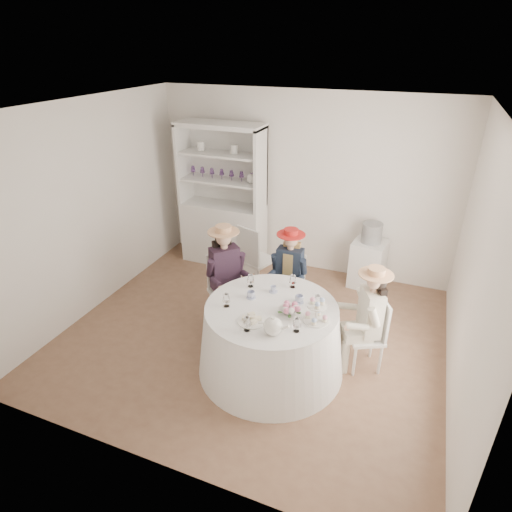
% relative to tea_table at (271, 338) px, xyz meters
% --- Properties ---
extents(ground, '(4.50, 4.50, 0.00)m').
position_rel_tea_table_xyz_m(ground, '(-0.41, 0.48, -0.40)').
color(ground, brown).
rests_on(ground, ground).
extents(ceiling, '(4.50, 4.50, 0.00)m').
position_rel_tea_table_xyz_m(ceiling, '(-0.41, 0.48, 2.30)').
color(ceiling, white).
rests_on(ceiling, wall_back).
extents(wall_back, '(4.50, 0.00, 4.50)m').
position_rel_tea_table_xyz_m(wall_back, '(-0.41, 2.48, 0.95)').
color(wall_back, white).
rests_on(wall_back, ground).
extents(wall_front, '(4.50, 0.00, 4.50)m').
position_rel_tea_table_xyz_m(wall_front, '(-0.41, -1.52, 0.95)').
color(wall_front, white).
rests_on(wall_front, ground).
extents(wall_left, '(0.00, 4.50, 4.50)m').
position_rel_tea_table_xyz_m(wall_left, '(-2.66, 0.48, 0.95)').
color(wall_left, white).
rests_on(wall_left, ground).
extents(wall_right, '(0.00, 4.50, 4.50)m').
position_rel_tea_table_xyz_m(wall_right, '(1.84, 0.48, 0.95)').
color(wall_right, white).
rests_on(wall_right, ground).
extents(tea_table, '(1.60, 1.60, 0.81)m').
position_rel_tea_table_xyz_m(tea_table, '(0.00, 0.00, 0.00)').
color(tea_table, white).
rests_on(tea_table, ground).
extents(hutch, '(1.35, 0.59, 2.23)m').
position_rel_tea_table_xyz_m(hutch, '(-1.60, 2.18, 0.39)').
color(hutch, silver).
rests_on(hutch, ground).
extents(side_table, '(0.51, 0.51, 0.71)m').
position_rel_tea_table_xyz_m(side_table, '(0.70, 2.23, -0.05)').
color(side_table, silver).
rests_on(side_table, ground).
extents(hatbox, '(0.31, 0.31, 0.28)m').
position_rel_tea_table_xyz_m(hatbox, '(0.70, 2.23, 0.45)').
color(hatbox, black).
rests_on(hatbox, side_table).
extents(guest_left, '(0.57, 0.56, 1.34)m').
position_rel_tea_table_xyz_m(guest_left, '(-0.82, 0.61, 0.36)').
color(guest_left, silver).
rests_on(guest_left, ground).
extents(guest_mid, '(0.45, 0.47, 1.25)m').
position_rel_tea_table_xyz_m(guest_mid, '(-0.13, 1.02, 0.31)').
color(guest_mid, silver).
rests_on(guest_mid, ground).
extents(guest_right, '(0.53, 0.48, 1.25)m').
position_rel_tea_table_xyz_m(guest_right, '(0.94, 0.40, 0.31)').
color(guest_right, silver).
rests_on(guest_right, ground).
extents(spare_chair, '(0.54, 0.54, 1.02)m').
position_rel_tea_table_xyz_m(spare_chair, '(-0.79, 1.45, 0.15)').
color(spare_chair, silver).
rests_on(spare_chair, ground).
extents(teacup_a, '(0.12, 0.12, 0.07)m').
position_rel_tea_table_xyz_m(teacup_a, '(-0.26, 0.08, 0.44)').
color(teacup_a, white).
rests_on(teacup_a, tea_table).
extents(teacup_b, '(0.08, 0.08, 0.06)m').
position_rel_tea_table_xyz_m(teacup_b, '(-0.08, 0.29, 0.44)').
color(teacup_b, white).
rests_on(teacup_b, tea_table).
extents(teacup_c, '(0.12, 0.12, 0.07)m').
position_rel_tea_table_xyz_m(teacup_c, '(0.24, 0.19, 0.44)').
color(teacup_c, white).
rests_on(teacup_c, tea_table).
extents(flower_bowl, '(0.24, 0.24, 0.05)m').
position_rel_tea_table_xyz_m(flower_bowl, '(0.19, -0.03, 0.43)').
color(flower_bowl, white).
rests_on(flower_bowl, tea_table).
extents(flower_arrangement, '(0.17, 0.17, 0.06)m').
position_rel_tea_table_xyz_m(flower_arrangement, '(0.21, -0.06, 0.48)').
color(flower_arrangement, pink).
rests_on(flower_arrangement, tea_table).
extents(table_teapot, '(0.26, 0.18, 0.19)m').
position_rel_tea_table_xyz_m(table_teapot, '(0.16, -0.41, 0.49)').
color(table_teapot, white).
rests_on(table_teapot, tea_table).
extents(sandwich_plate, '(0.29, 0.29, 0.06)m').
position_rel_tea_table_xyz_m(sandwich_plate, '(-0.09, -0.31, 0.42)').
color(sandwich_plate, white).
rests_on(sandwich_plate, tea_table).
extents(cupcake_stand, '(0.26, 0.26, 0.24)m').
position_rel_tea_table_xyz_m(cupcake_stand, '(0.49, -0.06, 0.49)').
color(cupcake_stand, white).
rests_on(cupcake_stand, tea_table).
extents(stemware_set, '(0.97, 1.01, 0.15)m').
position_rel_tea_table_xyz_m(stemware_set, '(0.00, 0.00, 0.48)').
color(stemware_set, white).
rests_on(stemware_set, tea_table).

